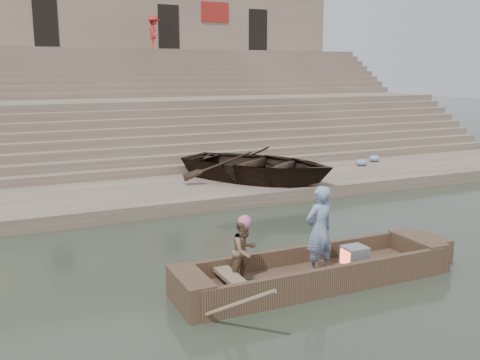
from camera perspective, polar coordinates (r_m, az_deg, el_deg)
ground at (r=10.23m, az=6.64°, el=-11.86°), size 120.00×120.00×0.00m
lower_landing at (r=17.17m, az=-7.29°, el=-1.44°), size 32.00×4.00×0.40m
mid_landing at (r=24.14m, az=-12.74°, el=5.05°), size 32.00×3.00×2.80m
upper_landing at (r=30.91m, az=-15.60°, el=8.54°), size 32.00×3.00×5.20m
ghat_steps at (r=25.75m, az=-13.57°, el=6.30°), size 32.00×11.00×5.20m
building_wall at (r=34.86m, az=-16.97°, el=13.71°), size 32.00×5.07×11.20m
main_rowboat at (r=10.61m, az=8.03°, el=-10.36°), size 5.00×1.30×0.22m
rowboat_trim at (r=10.64m, az=9.05°, el=-9.18°), size 6.04×2.63×1.88m
standing_man at (r=10.23m, az=8.47°, el=-5.39°), size 0.69×0.51×1.74m
rowing_man at (r=9.82m, az=0.48°, el=-7.60°), size 0.72×0.64×1.21m
television at (r=10.99m, az=12.12°, el=-7.99°), size 0.46×0.42×0.40m
beached_rowboat at (r=17.95m, az=1.91°, el=1.66°), size 6.20×6.51×1.10m
pedestrian at (r=31.76m, az=-9.21°, el=15.29°), size 0.95×1.35×1.90m
cloth_bundles at (r=17.31m, az=-9.30°, el=-0.26°), size 20.04×3.01×0.26m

